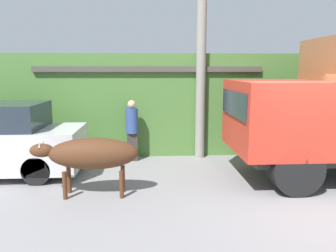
% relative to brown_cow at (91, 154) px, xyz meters
% --- Properties ---
extents(ground_plane, '(60.00, 60.00, 0.00)m').
position_rel_brown_cow_xyz_m(ground_plane, '(4.45, -0.64, -0.89)').
color(ground_plane, gray).
extents(hillside_embankment, '(32.00, 5.48, 3.06)m').
position_rel_brown_cow_xyz_m(hillside_embankment, '(4.45, 5.80, 0.64)').
color(hillside_embankment, '#4C7A38').
rests_on(hillside_embankment, ground_plane).
extents(building_backdrop, '(6.60, 2.70, 2.69)m').
position_rel_brown_cow_xyz_m(building_backdrop, '(1.19, 4.30, 0.47)').
color(building_backdrop, '#99ADB7').
rests_on(building_backdrop, ground_plane).
extents(brown_cow, '(2.20, 0.65, 1.22)m').
position_rel_brown_cow_xyz_m(brown_cow, '(0.00, 0.00, 0.00)').
color(brown_cow, '#512D19').
rests_on(brown_cow, ground_plane).
extents(pedestrian_on_hill, '(0.36, 0.36, 1.75)m').
position_rel_brown_cow_xyz_m(pedestrian_on_hill, '(0.70, 2.65, 0.07)').
color(pedestrian_on_hill, '#38332D').
rests_on(pedestrian_on_hill, ground_plane).
extents(utility_pole, '(0.90, 0.28, 5.75)m').
position_rel_brown_cow_xyz_m(utility_pole, '(2.69, 2.90, 2.08)').
color(utility_pole, gray).
rests_on(utility_pole, ground_plane).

